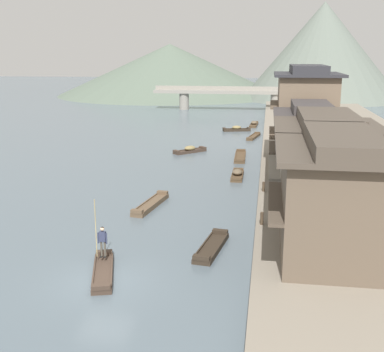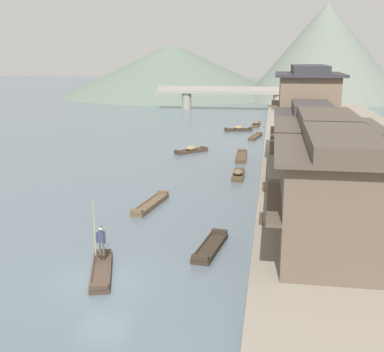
{
  "view_description": "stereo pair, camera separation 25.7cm",
  "coord_description": "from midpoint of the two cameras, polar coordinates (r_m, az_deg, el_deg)",
  "views": [
    {
      "loc": [
        7.35,
        -20.53,
        10.42
      ],
      "look_at": [
        2.3,
        12.28,
        2.2
      ],
      "focal_mm": 46.42,
      "sensor_mm": 36.0,
      "label": 1
    },
    {
      "loc": [
        7.6,
        -20.49,
        10.42
      ],
      "look_at": [
        2.3,
        12.28,
        2.2
      ],
      "focal_mm": 46.42,
      "sensor_mm": 36.0,
      "label": 2
    }
  ],
  "objects": [
    {
      "name": "boat_moored_second",
      "position": [
        74.36,
        7.46,
        5.92
      ],
      "size": [
        1.24,
        5.03,
        0.69
      ],
      "color": "brown",
      "rests_on": "ground"
    },
    {
      "name": "boatman_person",
      "position": [
        25.38,
        -10.15,
        -7.01
      ],
      "size": [
        0.57,
        0.25,
        3.04
      ],
      "color": "black",
      "rests_on": "boat_foreground_poled"
    },
    {
      "name": "boat_crossing_west",
      "position": [
        34.8,
        -4.56,
        -3.27
      ],
      "size": [
        1.62,
        5.15,
        0.51
      ],
      "color": "brown",
      "rests_on": "ground"
    },
    {
      "name": "boat_moored_nearest",
      "position": [
        50.89,
        5.85,
        2.2
      ],
      "size": [
        1.22,
        5.46,
        0.46
      ],
      "color": "brown",
      "rests_on": "ground"
    },
    {
      "name": "house_waterfront_second",
      "position": [
        32.65,
        15.26,
        1.47
      ],
      "size": [
        6.84,
        7.9,
        6.14
      ],
      "color": "gray",
      "rests_on": "riverbank_right"
    },
    {
      "name": "mooring_post_dock_mid",
      "position": [
        36.34,
        8.44,
        -1.23
      ],
      "size": [
        0.2,
        0.2,
        0.71
      ],
      "primitive_type": "cylinder",
      "color": "#473828",
      "rests_on": "riverbank_right"
    },
    {
      "name": "riverbank_right",
      "position": [
        52.18,
        18.25,
        2.06
      ],
      "size": [
        18.0,
        110.0,
        0.67
      ],
      "primitive_type": "cube",
      "color": "gray",
      "rests_on": "ground"
    },
    {
      "name": "boat_foreground_poled",
      "position": [
        24.81,
        -10.08,
        -10.77
      ],
      "size": [
        2.1,
        4.35,
        0.44
      ],
      "color": "#423328",
      "rests_on": "ground"
    },
    {
      "name": "boat_midriver_drifting",
      "position": [
        42.99,
        5.5,
        0.17
      ],
      "size": [
        1.01,
        3.79,
        0.71
      ],
      "color": "brown",
      "rests_on": "ground"
    },
    {
      "name": "hill_far_centre",
      "position": [
        120.6,
        15.16,
        13.66
      ],
      "size": [
        36.52,
        36.52,
        21.72
      ],
      "primitive_type": "cone",
      "color": "slate",
      "rests_on": "ground"
    },
    {
      "name": "boat_moored_far",
      "position": [
        27.29,
        2.39,
        -8.19
      ],
      "size": [
        1.58,
        4.4,
        0.48
      ],
      "color": "#33281E",
      "rests_on": "ground"
    },
    {
      "name": "house_waterfront_narrow",
      "position": [
        46.72,
        13.18,
        6.84
      ],
      "size": [
        6.18,
        8.02,
        8.74
      ],
      "color": "#75604C",
      "rests_on": "riverbank_right"
    },
    {
      "name": "boat_upstream_distant",
      "position": [
        63.64,
        7.41,
        4.49
      ],
      "size": [
        1.7,
        5.1,
        0.39
      ],
      "color": "brown",
      "rests_on": "ground"
    },
    {
      "name": "house_waterfront_tall",
      "position": [
        39.41,
        13.54,
        3.67
      ],
      "size": [
        5.84,
        6.07,
        6.14
      ],
      "color": "brown",
      "rests_on": "riverbank_right"
    },
    {
      "name": "mooring_post_dock_near",
      "position": [
        29.37,
        8.2,
        -4.86
      ],
      "size": [
        0.2,
        0.2,
        0.74
      ],
      "primitive_type": "cylinder",
      "color": "#473828",
      "rests_on": "riverbank_right"
    },
    {
      "name": "boat_moored_third",
      "position": [
        68.92,
        5.47,
        5.38
      ],
      "size": [
        3.89,
        1.97,
        0.74
      ],
      "color": "#33281E",
      "rests_on": "ground"
    },
    {
      "name": "stone_bridge",
      "position": [
        94.3,
        4.68,
        9.3
      ],
      "size": [
        28.58,
        2.4,
        4.4
      ],
      "color": "gray",
      "rests_on": "ground"
    },
    {
      "name": "ground_plane",
      "position": [
        24.19,
        -9.98,
        -11.83
      ],
      "size": [
        400.0,
        400.0,
        0.0
      ],
      "primitive_type": "plane",
      "color": "slate"
    },
    {
      "name": "house_waterfront_nearest",
      "position": [
        25.09,
        16.7,
        -2.32
      ],
      "size": [
        6.57,
        8.14,
        6.14
      ],
      "color": "brown",
      "rests_on": "riverbank_right"
    },
    {
      "name": "boat_midriver_upstream",
      "position": [
        53.6,
        0.05,
        3.0
      ],
      "size": [
        3.4,
        3.45,
        0.74
      ],
      "color": "#423328",
      "rests_on": "ground"
    },
    {
      "name": "hill_far_west",
      "position": [
        130.53,
        -2.15,
        12.13
      ],
      "size": [
        57.17,
        57.17,
        12.76
      ],
      "primitive_type": "cone",
      "color": "#5B6B5B",
      "rests_on": "ground"
    }
  ]
}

